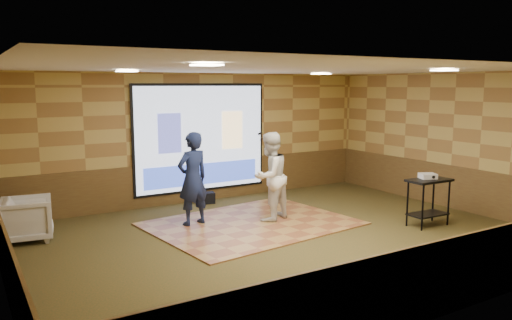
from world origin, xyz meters
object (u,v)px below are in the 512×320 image
dance_floor (252,224)px  banquet_chair (27,219)px  projector_screen (202,139)px  mic_stand (273,176)px  player_right (270,176)px  duffel_bag (206,198)px  av_table (429,194)px  projector (428,176)px  player_left (193,179)px

dance_floor → banquet_chair: 4.09m
projector_screen → mic_stand: bearing=-13.2°
player_right → duffel_bag: player_right is taller
av_table → dance_floor: bearing=147.6°
dance_floor → projector: projector is taller
projector_screen → av_table: 5.16m
player_left → player_right: 1.54m
mic_stand → duffel_bag: 1.84m
projector → banquet_chair: bearing=179.9°
player_left → player_right: size_ratio=1.02×
projector_screen → player_left: 2.19m
dance_floor → projector: (2.93, -1.78, 0.96)m
player_right → banquet_chair: size_ratio=2.10×
projector_screen → player_left: projector_screen is taller
mic_stand → duffel_bag: (-1.80, 0.13, -0.37)m
projector → av_table: bearing=-88.9°
projector_screen → dance_floor: projector_screen is taller
projector_screen → projector: size_ratio=11.13×
dance_floor → duffel_bag: (-0.01, 2.08, 0.11)m
projector_screen → banquet_chair: bearing=-163.2°
player_left → mic_stand: bearing=-163.9°
banquet_chair → duffel_bag: banquet_chair is taller
dance_floor → projector: 3.56m
mic_stand → dance_floor: bearing=-135.5°
player_left → projector_screen: bearing=-130.8°
dance_floor → projector: bearing=-31.3°
projector_screen → banquet_chair: 4.26m
mic_stand → player_right: bearing=-128.0°
player_left → projector: bearing=138.7°
duffel_bag → player_left: bearing=-122.6°
projector → duffel_bag: bearing=150.6°
projector → player_right: bearing=167.2°
projector → duffel_bag: 4.93m
player_right → banquet_chair: player_right is taller
dance_floor → mic_stand: (1.78, 1.95, 0.48)m
banquet_chair → dance_floor: bearing=-98.5°
dance_floor → player_right: player_right is taller
dance_floor → banquet_chair: size_ratio=4.46×
projector_screen → av_table: size_ratio=3.59×
player_right → av_table: size_ratio=1.92×
mic_stand → banquet_chair: mic_stand is taller
duffel_bag → dance_floor: bearing=-89.6°
projector_screen → player_left: bearing=-119.8°
player_right → projector_screen: bearing=-101.1°
mic_stand → av_table: bearing=-76.6°
banquet_chair → mic_stand: bearing=-73.9°
projector_screen → player_right: size_ratio=1.87×
mic_stand → projector: bearing=-76.0°
dance_floor → player_left: 1.46m
projector_screen → av_table: (2.87, -4.21, -0.84)m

